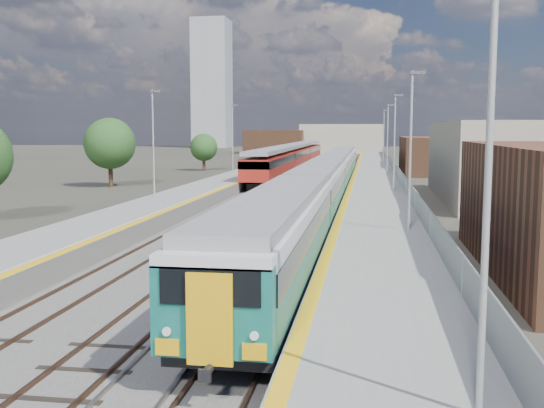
# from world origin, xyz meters

# --- Properties ---
(ground) EXTENTS (320.00, 320.00, 0.00)m
(ground) POSITION_xyz_m (0.00, 50.00, 0.00)
(ground) COLOR #47443A
(ground) RESTS_ON ground
(ballast_bed) EXTENTS (10.50, 155.00, 0.06)m
(ballast_bed) POSITION_xyz_m (-2.25, 52.50, 0.03)
(ballast_bed) COLOR #565451
(ballast_bed) RESTS_ON ground
(tracks) EXTENTS (8.96, 160.00, 0.17)m
(tracks) POSITION_xyz_m (-1.65, 54.18, 0.11)
(tracks) COLOR #4C3323
(tracks) RESTS_ON ground
(platform_right) EXTENTS (4.70, 155.00, 8.52)m
(platform_right) POSITION_xyz_m (5.28, 52.49, 0.54)
(platform_right) COLOR slate
(platform_right) RESTS_ON ground
(platform_left) EXTENTS (4.30, 155.00, 8.52)m
(platform_left) POSITION_xyz_m (-9.05, 52.49, 0.52)
(platform_left) COLOR slate
(platform_left) RESTS_ON ground
(buildings) EXTENTS (72.00, 185.50, 40.00)m
(buildings) POSITION_xyz_m (-18.12, 138.60, 10.70)
(buildings) COLOR brown
(buildings) RESTS_ON ground
(green_train) EXTENTS (2.69, 74.87, 2.96)m
(green_train) POSITION_xyz_m (1.50, 41.26, 2.08)
(green_train) COLOR black
(green_train) RESTS_ON ground
(red_train) EXTENTS (2.90, 58.84, 3.66)m
(red_train) POSITION_xyz_m (-5.50, 76.45, 2.17)
(red_train) COLOR black
(red_train) RESTS_ON ground
(tree_b) EXTENTS (5.14, 5.14, 6.97)m
(tree_b) POSITION_xyz_m (-21.13, 52.23, 4.39)
(tree_b) COLOR #382619
(tree_b) RESTS_ON ground
(tree_c) EXTENTS (3.83, 3.83, 5.19)m
(tree_c) POSITION_xyz_m (-18.34, 78.33, 3.26)
(tree_c) COLOR #382619
(tree_c) RESTS_ON ground
(tree_d) EXTENTS (4.99, 4.99, 6.77)m
(tree_d) POSITION_xyz_m (20.72, 69.22, 4.26)
(tree_d) COLOR #382619
(tree_d) RESTS_ON ground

